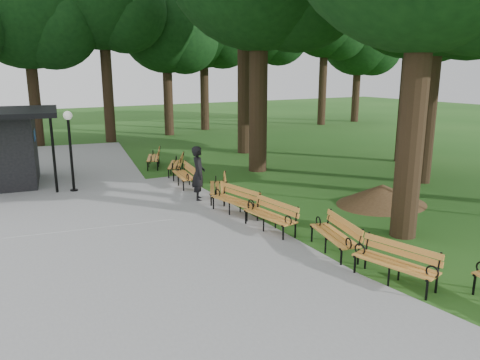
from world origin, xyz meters
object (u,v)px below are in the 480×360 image
bench_8 (176,165)px  lamp_post (69,134)px  dirt_mound (382,194)px  bench_7 (184,175)px  bench_6 (217,188)px  bench_4 (270,216)px  bench_2 (395,264)px  bench_3 (334,236)px  bench_9 (153,158)px  bench_5 (235,201)px  person (198,174)px

bench_8 → lamp_post: bearing=-51.6°
dirt_mound → bench_7: 7.41m
bench_6 → bench_7: same height
lamp_post → bench_8: lamp_post is taller
dirt_mound → bench_4: (-4.79, -0.32, 0.10)m
bench_2 → bench_3: (0.05, 1.96, 0.00)m
bench_3 → bench_6: size_ratio=1.00×
bench_9 → bench_2: bearing=23.9°
bench_8 → bench_5: bearing=22.5°
bench_6 → bench_8: size_ratio=1.00×
bench_4 → bench_5: bearing=176.9°
bench_2 → bench_9: (-0.28, 14.06, 0.00)m
bench_8 → bench_6: bearing=24.2°
dirt_mound → bench_4: 4.80m
bench_5 → bench_6: 1.79m
dirt_mound → bench_3: size_ratio=1.42×
person → bench_3: 6.05m
bench_4 → bench_6: bearing=170.5°
bench_4 → bench_5: size_ratio=1.00×
bench_2 → bench_4: size_ratio=1.00×
bench_7 → bench_9: (0.23, 4.06, 0.00)m
bench_4 → bench_7: (-0.04, 5.95, 0.00)m
person → bench_9: 6.19m
bench_8 → bench_9: (-0.30, 1.97, 0.00)m
person → bench_8: person is taller
lamp_post → bench_3: 10.46m
lamp_post → bench_7: size_ratio=1.58×
person → dirt_mound: 6.29m
person → bench_5: bearing=-150.8°
person → bench_7: bearing=12.4°
bench_2 → lamp_post: bearing=-172.3°
bench_2 → bench_9: same height
bench_4 → bench_6: size_ratio=1.00×
bench_3 → bench_8: same height
bench_3 → person: bearing=-156.8°
bench_4 → bench_7: same height
person → bench_4: person is taller
bench_9 → dirt_mound: bearing=48.1°
lamp_post → bench_9: 5.26m
lamp_post → bench_2: lamp_post is taller
dirt_mound → bench_4: bench_4 is taller
person → bench_5: (0.27, -2.05, -0.52)m
bench_4 → bench_7: bearing=174.1°
person → dirt_mound: (5.16, -3.54, -0.61)m
bench_6 → bench_3: bearing=30.0°
lamp_post → bench_6: size_ratio=1.58×
bench_9 → bench_5: bearing=20.7°
bench_4 → bench_9: bearing=172.7°
bench_2 → bench_8: size_ratio=1.00×
dirt_mound → bench_5: size_ratio=1.42×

